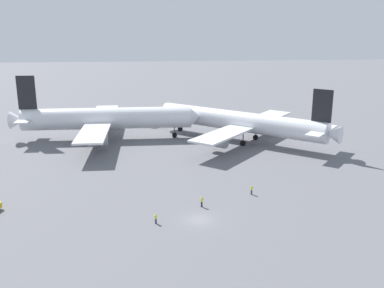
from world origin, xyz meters
name	(u,v)px	position (x,y,z in m)	size (l,w,h in m)	color
ground_plane	(199,220)	(0.00, 0.00, 0.00)	(600.00, 600.00, 0.00)	slate
airliner_at_gate_left	(106,119)	(-17.91, 49.81, 5.33)	(47.85, 43.57, 16.44)	silver
airliner_being_pushed	(240,122)	(15.66, 44.31, 4.96)	(42.09, 37.73, 14.76)	silver
pushback_tug	(147,122)	(-7.45, 63.93, 1.18)	(7.87, 6.89, 2.79)	gold
ground_crew_marshaller_foreground	(252,190)	(10.21, 9.05, 0.87)	(0.36, 0.36, 1.67)	#2D3351
ground_crew_ramp_agent_by_cones	(156,218)	(-6.48, -0.60, 0.80)	(0.36, 0.36, 1.56)	#2D3351
ground_crew_wing_walker_right	(202,201)	(0.99, 4.72, 0.93)	(0.50, 0.36, 1.77)	black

